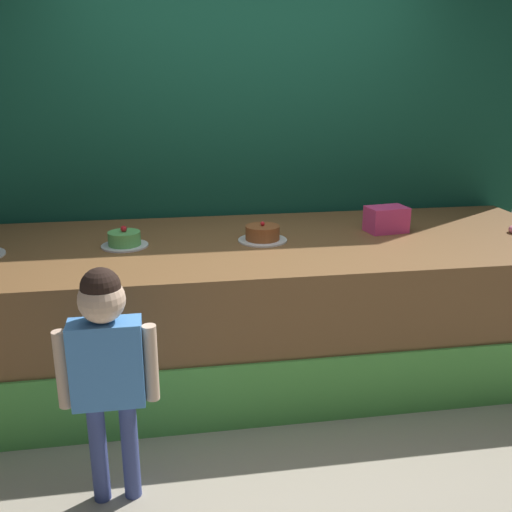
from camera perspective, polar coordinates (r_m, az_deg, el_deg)
ground_plane at (r=3.24m, az=2.72°, el=-16.10°), size 12.00×12.00×0.00m
stage_platform at (r=3.63m, az=0.62°, el=-4.80°), size 3.83×1.38×0.83m
curtain_backdrop at (r=4.15m, az=-1.23°, el=12.39°), size 4.24×0.08×2.84m
child_figure at (r=2.47m, az=-14.51°, el=-9.50°), size 0.41×0.19×1.07m
pink_box at (r=3.78m, az=12.71°, el=3.55°), size 0.27×0.20×0.16m
cake_center at (r=3.45m, az=-12.82°, el=1.57°), size 0.27×0.27×0.12m
cake_right at (r=3.48m, az=0.65°, el=2.18°), size 0.29×0.29×0.12m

